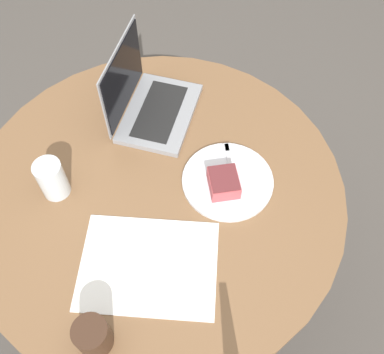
{
  "coord_description": "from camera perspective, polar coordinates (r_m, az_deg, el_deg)",
  "views": [
    {
      "loc": [
        -0.35,
        0.58,
        1.8
      ],
      "look_at": [
        -0.09,
        -0.05,
        0.75
      ],
      "focal_mm": 42.0,
      "sensor_mm": 36.0,
      "label": 1
    }
  ],
  "objects": [
    {
      "name": "coffee_glass",
      "position": [
        1.1,
        -12.47,
        -19.11
      ],
      "size": [
        0.08,
        0.08,
        0.1
      ],
      "color": "#3D2619",
      "rests_on": "dining_table"
    },
    {
      "name": "dining_table",
      "position": [
        1.43,
        -4.11,
        -4.79
      ],
      "size": [
        1.08,
        1.08,
        0.71
      ],
      "color": "brown",
      "rests_on": "ground_plane"
    },
    {
      "name": "ground_plane",
      "position": [
        1.93,
        -3.11,
        -12.32
      ],
      "size": [
        12.0,
        12.0,
        0.0
      ],
      "primitive_type": "plane",
      "color": "#4C4742"
    },
    {
      "name": "fork",
      "position": [
        1.32,
        4.78,
        1.91
      ],
      "size": [
        0.1,
        0.16,
        0.0
      ],
      "rotation": [
        0.0,
        0.0,
        5.2
      ],
      "color": "silver",
      "rests_on": "plate"
    },
    {
      "name": "laptop",
      "position": [
        1.42,
        -5.52,
        9.39
      ],
      "size": [
        0.25,
        0.31,
        0.25
      ],
      "rotation": [
        0.0,
        0.0,
        7.97
      ],
      "color": "gray",
      "rests_on": "dining_table"
    },
    {
      "name": "plate",
      "position": [
        1.29,
        4.54,
        -0.48
      ],
      "size": [
        0.26,
        0.26,
        0.01
      ],
      "color": "silver",
      "rests_on": "dining_table"
    },
    {
      "name": "water_glass",
      "position": [
        1.28,
        -17.36,
        -0.23
      ],
      "size": [
        0.08,
        0.08,
        0.12
      ],
      "color": "silver",
      "rests_on": "dining_table"
    },
    {
      "name": "cake_slice",
      "position": [
        1.25,
        4.04,
        -0.69
      ],
      "size": [
        0.12,
        0.12,
        0.05
      ],
      "rotation": [
        0.0,
        0.0,
        5.26
      ],
      "color": "#B74C51",
      "rests_on": "plate"
    },
    {
      "name": "paper_document",
      "position": [
        1.18,
        -5.55,
        -11.09
      ],
      "size": [
        0.42,
        0.36,
        0.0
      ],
      "rotation": [
        0.0,
        0.0,
        0.32
      ],
      "color": "white",
      "rests_on": "dining_table"
    }
  ]
}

